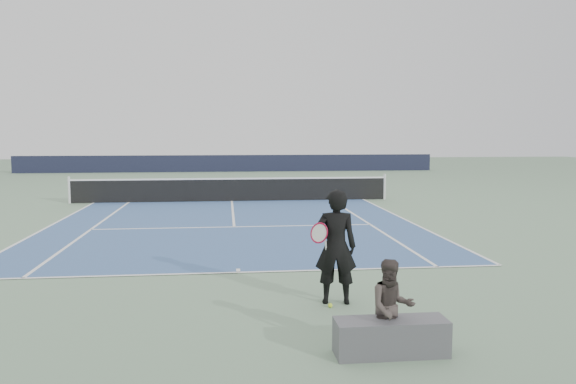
{
  "coord_description": "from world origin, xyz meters",
  "views": [
    {
      "loc": [
        -0.22,
        -22.87,
        2.78
      ],
      "look_at": [
        1.53,
        -7.02,
        1.1
      ],
      "focal_mm": 35.0,
      "sensor_mm": 36.0,
      "label": 1
    }
  ],
  "objects": [
    {
      "name": "ground",
      "position": [
        0.0,
        0.0,
        0.0
      ],
      "size": [
        80.0,
        80.0,
        0.0
      ],
      "primitive_type": "plane",
      "color": "gray"
    },
    {
      "name": "court_surface",
      "position": [
        0.0,
        0.0,
        0.01
      ],
      "size": [
        10.97,
        23.77,
        0.01
      ],
      "primitive_type": "cube",
      "color": "#3C5C8E",
      "rests_on": "ground"
    },
    {
      "name": "tennis_net",
      "position": [
        0.0,
        0.0,
        0.5
      ],
      "size": [
        12.9,
        0.1,
        1.07
      ],
      "color": "silver",
      "rests_on": "ground"
    },
    {
      "name": "windscreen_far",
      "position": [
        0.0,
        17.88,
        0.6
      ],
      "size": [
        30.0,
        0.25,
        1.2
      ],
      "primitive_type": "cube",
      "color": "black",
      "rests_on": "ground"
    },
    {
      "name": "tennis_player",
      "position": [
        1.53,
        -14.04,
        0.94
      ],
      "size": [
        0.84,
        0.6,
        1.88
      ],
      "color": "black",
      "rests_on": "ground"
    },
    {
      "name": "tennis_ball",
      "position": [
        1.41,
        -14.27,
        0.04
      ],
      "size": [
        0.07,
        0.07,
        0.07
      ],
      "primitive_type": "sphere",
      "color": "#CCE92F",
      "rests_on": "ground"
    },
    {
      "name": "spectator_bench",
      "position": [
        1.81,
        -16.24,
        0.43
      ],
      "size": [
        1.43,
        0.51,
        1.22
      ],
      "color": "#535357",
      "rests_on": "ground"
    }
  ]
}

